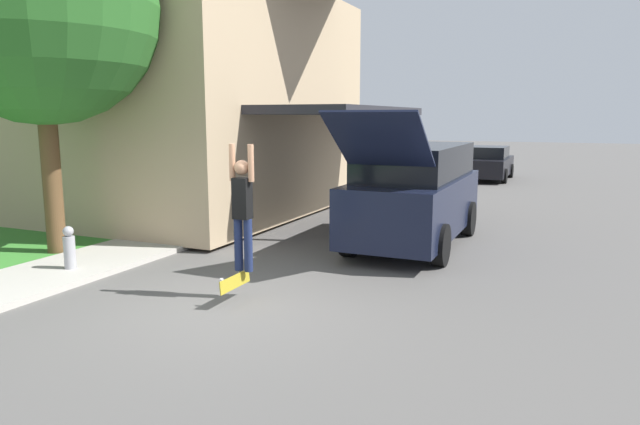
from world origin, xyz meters
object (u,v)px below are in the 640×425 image
Objects in this scene: car_down_street at (488,163)px; fire_hydrant at (69,248)px; lawn_tree_near at (38,6)px; skateboarder at (242,207)px; suv_parked at (415,193)px; skateboard at (235,282)px.

car_down_street reaches higher than fire_hydrant.
car_down_street is at bearing 71.81° from lawn_tree_near.
skateboarder is 2.53× the size of fire_hydrant.
fire_hydrant is (1.31, -0.87, -4.29)m from lawn_tree_near.
lawn_tree_near is at bearing 146.20° from fire_hydrant.
suv_parked is at bearing 43.75° from fire_hydrant.
fire_hydrant is at bearing -136.25° from suv_parked.
car_down_street is at bearing 86.74° from skateboarder.
car_down_street is (-0.36, 14.03, -0.42)m from suv_parked.
fire_hydrant is at bearing -178.77° from skateboarder.
skateboarder reaches higher than skateboard.
suv_parked reaches higher than fire_hydrant.
skateboarder is (-1.06, -18.67, 0.70)m from car_down_street.
skateboard is at bearing -12.33° from lawn_tree_near.
lawn_tree_near is 8.17m from suv_parked.
lawn_tree_near is 1.23× the size of suv_parked.
skateboard is (-1.43, -4.89, -0.81)m from suv_parked.
lawn_tree_near reaches higher than skateboarder.
skateboard is at bearing -2.86° from fire_hydrant.
suv_parked is 1.34× the size of car_down_street.
lawn_tree_near is at bearing -148.36° from suv_parked.
suv_parked is at bearing 31.64° from lawn_tree_near.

